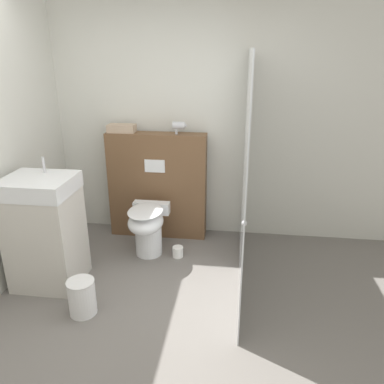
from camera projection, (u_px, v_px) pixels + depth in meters
ground_plane at (132, 343)px, 2.75m from camera, size 12.00×12.00×0.00m
wall_back at (175, 125)px, 4.11m from camera, size 8.00×0.06×2.50m
partition_panel at (158, 186)px, 4.19m from camera, size 1.09×0.22×1.19m
shower_glass at (245, 175)px, 3.22m from camera, size 0.04×1.84×2.03m
toilet at (147, 226)px, 3.83m from camera, size 0.39×0.54×0.54m
sink_vanity at (45, 232)px, 3.31m from camera, size 0.58×0.51×1.16m
hair_drier at (179, 126)px, 3.90m from camera, size 0.15×0.08×0.13m
folded_towel at (122, 128)px, 4.01m from camera, size 0.29×0.15×0.08m
spare_toilet_roll at (178, 252)px, 3.88m from camera, size 0.11×0.11×0.11m
waste_bin at (82, 297)px, 3.02m from camera, size 0.22×0.22×0.30m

